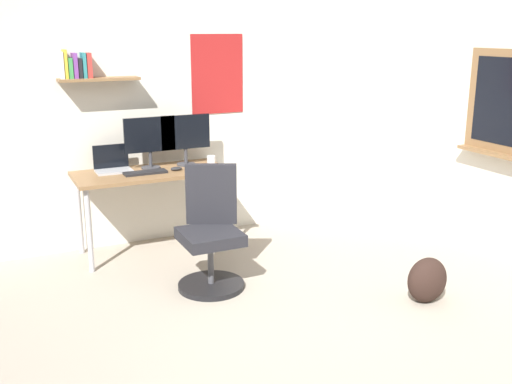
{
  "coord_description": "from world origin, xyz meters",
  "views": [
    {
      "loc": [
        -1.84,
        -2.96,
        1.97
      ],
      "look_at": [
        -0.1,
        0.73,
        0.85
      ],
      "focal_mm": 41.91,
      "sensor_mm": 36.0,
      "label": 1
    }
  ],
  "objects_px": {
    "monitor_secondary": "(185,136)",
    "laptop": "(113,165)",
    "desk": "(151,180)",
    "keyboard": "(145,173)",
    "monitor_primary": "(150,139)",
    "coffee_mug": "(211,161)",
    "office_chair": "(211,236)",
    "computer_mouse": "(176,169)",
    "backpack": "(427,280)"
  },
  "relations": [
    {
      "from": "monitor_secondary",
      "to": "laptop",
      "type": "bearing_deg",
      "value": 175.85
    },
    {
      "from": "desk",
      "to": "keyboard",
      "type": "bearing_deg",
      "value": -131.68
    },
    {
      "from": "monitor_primary",
      "to": "coffee_mug",
      "type": "height_order",
      "value": "monitor_primary"
    },
    {
      "from": "office_chair",
      "to": "keyboard",
      "type": "relative_size",
      "value": 2.57
    },
    {
      "from": "monitor_primary",
      "to": "keyboard",
      "type": "height_order",
      "value": "monitor_primary"
    },
    {
      "from": "coffee_mug",
      "to": "desk",
      "type": "bearing_deg",
      "value": 177.5
    },
    {
      "from": "laptop",
      "to": "computer_mouse",
      "type": "height_order",
      "value": "laptop"
    },
    {
      "from": "monitor_primary",
      "to": "computer_mouse",
      "type": "bearing_deg",
      "value": -43.36
    },
    {
      "from": "office_chair",
      "to": "laptop",
      "type": "bearing_deg",
      "value": 115.74
    },
    {
      "from": "desk",
      "to": "office_chair",
      "type": "xyz_separation_m",
      "value": [
        0.21,
        -0.91,
        -0.26
      ]
    },
    {
      "from": "office_chair",
      "to": "monitor_primary",
      "type": "xyz_separation_m",
      "value": [
        -0.18,
        1.01,
        0.62
      ]
    },
    {
      "from": "keyboard",
      "to": "coffee_mug",
      "type": "bearing_deg",
      "value": 4.54
    },
    {
      "from": "backpack",
      "to": "office_chair",
      "type": "bearing_deg",
      "value": 143.9
    },
    {
      "from": "monitor_primary",
      "to": "backpack",
      "type": "xyz_separation_m",
      "value": [
        1.51,
        -1.98,
        -0.85
      ]
    },
    {
      "from": "desk",
      "to": "monitor_primary",
      "type": "xyz_separation_m",
      "value": [
        0.03,
        0.1,
        0.35
      ]
    },
    {
      "from": "keyboard",
      "to": "coffee_mug",
      "type": "distance_m",
      "value": 0.63
    },
    {
      "from": "office_chair",
      "to": "computer_mouse",
      "type": "height_order",
      "value": "office_chair"
    },
    {
      "from": "computer_mouse",
      "to": "laptop",
      "type": "bearing_deg",
      "value": 156.9
    },
    {
      "from": "desk",
      "to": "monitor_primary",
      "type": "relative_size",
      "value": 2.86
    },
    {
      "from": "coffee_mug",
      "to": "backpack",
      "type": "height_order",
      "value": "coffee_mug"
    },
    {
      "from": "laptop",
      "to": "backpack",
      "type": "bearing_deg",
      "value": -47.75
    },
    {
      "from": "desk",
      "to": "keyboard",
      "type": "distance_m",
      "value": 0.14
    },
    {
      "from": "desk",
      "to": "monitor_primary",
      "type": "bearing_deg",
      "value": 70.88
    },
    {
      "from": "laptop",
      "to": "monitor_primary",
      "type": "xyz_separation_m",
      "value": [
        0.33,
        -0.05,
        0.22
      ]
    },
    {
      "from": "laptop",
      "to": "monitor_primary",
      "type": "bearing_deg",
      "value": -8.26
    },
    {
      "from": "monitor_secondary",
      "to": "coffee_mug",
      "type": "distance_m",
      "value": 0.32
    },
    {
      "from": "laptop",
      "to": "computer_mouse",
      "type": "distance_m",
      "value": 0.56
    },
    {
      "from": "office_chair",
      "to": "monitor_primary",
      "type": "height_order",
      "value": "monitor_primary"
    },
    {
      "from": "monitor_primary",
      "to": "monitor_secondary",
      "type": "height_order",
      "value": "same"
    },
    {
      "from": "laptop",
      "to": "coffee_mug",
      "type": "distance_m",
      "value": 0.88
    },
    {
      "from": "desk",
      "to": "computer_mouse",
      "type": "xyz_separation_m",
      "value": [
        0.21,
        -0.07,
        0.1
      ]
    },
    {
      "from": "office_chair",
      "to": "backpack",
      "type": "relative_size",
      "value": 2.75
    },
    {
      "from": "desk",
      "to": "laptop",
      "type": "xyz_separation_m",
      "value": [
        -0.3,
        0.14,
        0.14
      ]
    },
    {
      "from": "office_chair",
      "to": "computer_mouse",
      "type": "xyz_separation_m",
      "value": [
        0.0,
        0.84,
        0.36
      ]
    },
    {
      "from": "monitor_secondary",
      "to": "monitor_primary",
      "type": "bearing_deg",
      "value": 180.0
    },
    {
      "from": "laptop",
      "to": "monitor_secondary",
      "type": "distance_m",
      "value": 0.7
    },
    {
      "from": "desk",
      "to": "monitor_secondary",
      "type": "xyz_separation_m",
      "value": [
        0.37,
        0.1,
        0.35
      ]
    },
    {
      "from": "monitor_secondary",
      "to": "keyboard",
      "type": "height_order",
      "value": "monitor_secondary"
    },
    {
      "from": "computer_mouse",
      "to": "backpack",
      "type": "relative_size",
      "value": 0.3
    },
    {
      "from": "desk",
      "to": "backpack",
      "type": "bearing_deg",
      "value": -50.68
    },
    {
      "from": "office_chair",
      "to": "computer_mouse",
      "type": "distance_m",
      "value": 0.91
    },
    {
      "from": "monitor_primary",
      "to": "coffee_mug",
      "type": "relative_size",
      "value": 5.04
    },
    {
      "from": "desk",
      "to": "monitor_secondary",
      "type": "relative_size",
      "value": 2.86
    },
    {
      "from": "monitor_secondary",
      "to": "coffee_mug",
      "type": "bearing_deg",
      "value": -31.2
    },
    {
      "from": "desk",
      "to": "monitor_primary",
      "type": "distance_m",
      "value": 0.37
    },
    {
      "from": "monitor_primary",
      "to": "keyboard",
      "type": "distance_m",
      "value": 0.33
    },
    {
      "from": "desk",
      "to": "backpack",
      "type": "xyz_separation_m",
      "value": [
        1.54,
        -1.88,
        -0.5
      ]
    },
    {
      "from": "coffee_mug",
      "to": "monitor_primary",
      "type": "bearing_deg",
      "value": 167.22
    },
    {
      "from": "monitor_secondary",
      "to": "backpack",
      "type": "xyz_separation_m",
      "value": [
        1.18,
        -1.98,
        -0.85
      ]
    },
    {
      "from": "monitor_secondary",
      "to": "computer_mouse",
      "type": "height_order",
      "value": "monitor_secondary"
    }
  ]
}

